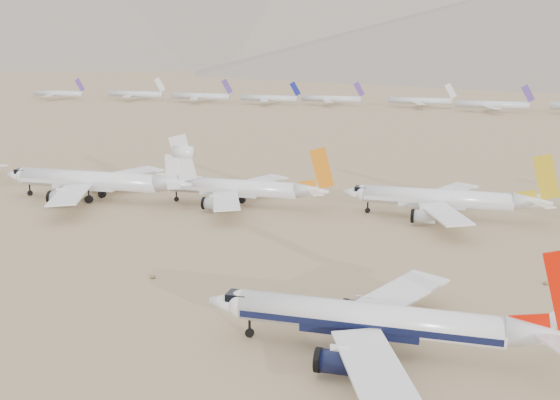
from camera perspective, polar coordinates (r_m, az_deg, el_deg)
name	(u,v)px	position (r m, az deg, el deg)	size (l,w,h in m)	color
ground	(293,328)	(107.66, 1.04, -10.33)	(7000.00, 7000.00, 0.00)	#957C56
main_airliner	(384,321)	(98.62, 8.45, -9.73)	(49.28, 48.13, 17.39)	white
row2_gold_tail	(445,199)	(173.71, 13.30, 0.07)	(47.76, 46.70, 17.00)	white
row2_orange_tail	(240,188)	(181.99, -3.25, 0.94)	(46.17, 45.17, 16.47)	white
row2_white_trijet	(99,180)	(193.53, -14.48, 1.55)	(53.86, 52.64, 19.09)	white
distant_storage_row	(441,102)	(443.50, 12.96, 7.76)	(571.31, 59.96, 15.33)	silver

